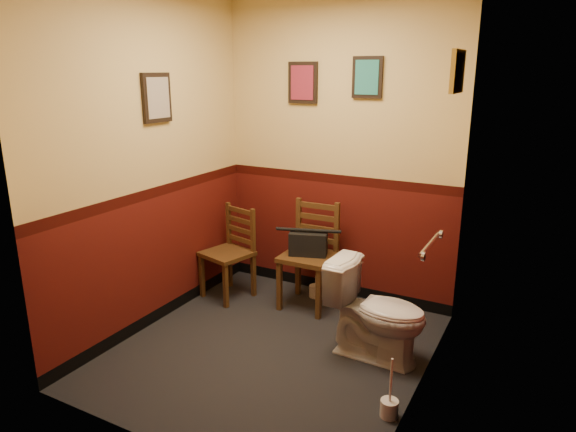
# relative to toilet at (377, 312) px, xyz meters

# --- Properties ---
(floor) EXTENTS (2.20, 2.40, 0.00)m
(floor) POSITION_rel_toilet_xyz_m (-0.72, -0.28, -0.36)
(floor) COLOR black
(floor) RESTS_ON ground
(wall_back) EXTENTS (2.20, 0.00, 2.70)m
(wall_back) POSITION_rel_toilet_xyz_m (-0.72, 0.92, 0.99)
(wall_back) COLOR #4D110D
(wall_back) RESTS_ON ground
(wall_front) EXTENTS (2.20, 0.00, 2.70)m
(wall_front) POSITION_rel_toilet_xyz_m (-0.72, -1.48, 0.99)
(wall_front) COLOR #4D110D
(wall_front) RESTS_ON ground
(wall_left) EXTENTS (0.00, 2.40, 2.70)m
(wall_left) POSITION_rel_toilet_xyz_m (-1.82, -0.28, 0.99)
(wall_left) COLOR #4D110D
(wall_left) RESTS_ON ground
(wall_right) EXTENTS (0.00, 2.40, 2.70)m
(wall_right) POSITION_rel_toilet_xyz_m (0.38, -0.28, 0.99)
(wall_right) COLOR #4D110D
(wall_right) RESTS_ON ground
(grab_bar) EXTENTS (0.05, 0.56, 0.06)m
(grab_bar) POSITION_rel_toilet_xyz_m (0.35, -0.03, 0.59)
(grab_bar) COLOR silver
(grab_bar) RESTS_ON wall_right
(framed_print_back_a) EXTENTS (0.28, 0.04, 0.36)m
(framed_print_back_a) POSITION_rel_toilet_xyz_m (-1.07, 0.90, 1.59)
(framed_print_back_a) COLOR black
(framed_print_back_a) RESTS_ON wall_back
(framed_print_back_b) EXTENTS (0.26, 0.04, 0.34)m
(framed_print_back_b) POSITION_rel_toilet_xyz_m (-0.47, 0.90, 1.64)
(framed_print_back_b) COLOR black
(framed_print_back_b) RESTS_ON wall_back
(framed_print_left) EXTENTS (0.04, 0.30, 0.38)m
(framed_print_left) POSITION_rel_toilet_xyz_m (-1.80, -0.18, 1.49)
(framed_print_left) COLOR black
(framed_print_left) RESTS_ON wall_left
(framed_print_right) EXTENTS (0.04, 0.34, 0.28)m
(framed_print_right) POSITION_rel_toilet_xyz_m (0.36, 0.32, 1.69)
(framed_print_right) COLOR olive
(framed_print_right) RESTS_ON wall_right
(toilet) EXTENTS (0.75, 0.44, 0.72)m
(toilet) POSITION_rel_toilet_xyz_m (0.00, 0.00, 0.00)
(toilet) COLOR white
(toilet) RESTS_ON floor
(toilet_brush) EXTENTS (0.11, 0.11, 0.40)m
(toilet_brush) POSITION_rel_toilet_xyz_m (0.30, -0.62, -0.29)
(toilet_brush) COLOR silver
(toilet_brush) RESTS_ON floor
(chair_left) EXTENTS (0.48, 0.48, 0.85)m
(chair_left) POSITION_rel_toilet_xyz_m (-1.56, 0.40, 0.07)
(chair_left) COLOR #4A2E16
(chair_left) RESTS_ON floor
(chair_right) EXTENTS (0.45, 0.45, 0.94)m
(chair_right) POSITION_rel_toilet_xyz_m (-0.82, 0.57, 0.11)
(chair_right) COLOR #4A2E16
(chair_right) RESTS_ON floor
(handbag) EXTENTS (0.36, 0.26, 0.24)m
(handbag) POSITION_rel_toilet_xyz_m (-0.82, 0.53, 0.24)
(handbag) COLOR black
(handbag) RESTS_ON chair_right
(tp_stack) EXTENTS (0.26, 0.13, 0.22)m
(tp_stack) POSITION_rel_toilet_xyz_m (-0.77, 0.73, -0.27)
(tp_stack) COLOR silver
(tp_stack) RESTS_ON floor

